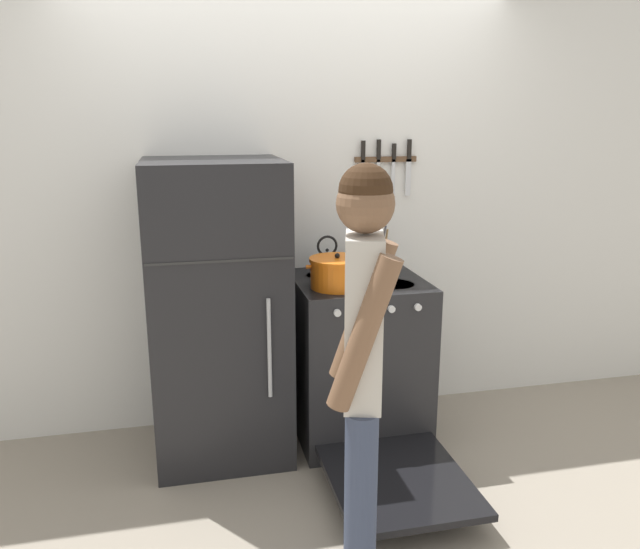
{
  "coord_description": "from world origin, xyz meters",
  "views": [
    {
      "loc": [
        -0.66,
        -3.57,
        1.83
      ],
      "look_at": [
        0.04,
        -0.49,
        1.01
      ],
      "focal_mm": 35.0,
      "sensor_mm": 36.0,
      "label": 1
    }
  ],
  "objects_px": {
    "tea_kettle": "(327,263)",
    "person": "(363,368)",
    "dutch_oven_pot": "(337,273)",
    "stove_range": "(360,360)",
    "utensil_jar": "(382,260)",
    "refrigerator": "(219,311)"
  },
  "relations": [
    {
      "from": "tea_kettle",
      "to": "person",
      "type": "bearing_deg",
      "value": -98.39
    },
    {
      "from": "person",
      "to": "dutch_oven_pot",
      "type": "bearing_deg",
      "value": 5.95
    },
    {
      "from": "refrigerator",
      "to": "utensil_jar",
      "type": "xyz_separation_m",
      "value": [
        0.96,
        0.14,
        0.2
      ]
    },
    {
      "from": "dutch_oven_pot",
      "to": "person",
      "type": "height_order",
      "value": "person"
    },
    {
      "from": "dutch_oven_pot",
      "to": "tea_kettle",
      "type": "height_order",
      "value": "tea_kettle"
    },
    {
      "from": "dutch_oven_pot",
      "to": "person",
      "type": "distance_m",
      "value": 1.14
    },
    {
      "from": "utensil_jar",
      "to": "person",
      "type": "bearing_deg",
      "value": -110.84
    },
    {
      "from": "stove_range",
      "to": "tea_kettle",
      "type": "bearing_deg",
      "value": 130.3
    },
    {
      "from": "utensil_jar",
      "to": "refrigerator",
      "type": "bearing_deg",
      "value": -171.45
    },
    {
      "from": "stove_range",
      "to": "utensil_jar",
      "type": "bearing_deg",
      "value": 45.3
    },
    {
      "from": "dutch_oven_pot",
      "to": "tea_kettle",
      "type": "xyz_separation_m",
      "value": [
        0.01,
        0.27,
        -0.01
      ]
    },
    {
      "from": "refrigerator",
      "to": "utensil_jar",
      "type": "bearing_deg",
      "value": 8.55
    },
    {
      "from": "refrigerator",
      "to": "stove_range",
      "type": "xyz_separation_m",
      "value": [
        0.78,
        -0.04,
        -0.34
      ]
    },
    {
      "from": "stove_range",
      "to": "utensil_jar",
      "type": "height_order",
      "value": "utensil_jar"
    },
    {
      "from": "refrigerator",
      "to": "dutch_oven_pot",
      "type": "relative_size",
      "value": 4.76
    },
    {
      "from": "utensil_jar",
      "to": "person",
      "type": "relative_size",
      "value": 0.17
    },
    {
      "from": "tea_kettle",
      "to": "person",
      "type": "relative_size",
      "value": 0.14
    },
    {
      "from": "refrigerator",
      "to": "person",
      "type": "xyz_separation_m",
      "value": [
        0.43,
        -1.25,
        0.15
      ]
    },
    {
      "from": "tea_kettle",
      "to": "utensil_jar",
      "type": "distance_m",
      "value": 0.33
    },
    {
      "from": "tea_kettle",
      "to": "refrigerator",
      "type": "bearing_deg",
      "value": -167.67
    },
    {
      "from": "utensil_jar",
      "to": "person",
      "type": "xyz_separation_m",
      "value": [
        -0.53,
        -1.4,
        -0.05
      ]
    },
    {
      "from": "stove_range",
      "to": "utensil_jar",
      "type": "distance_m",
      "value": 0.6
    }
  ]
}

